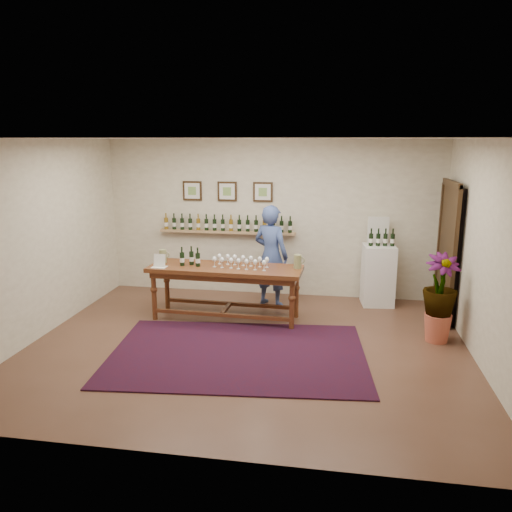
% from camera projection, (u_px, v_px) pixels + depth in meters
% --- Properties ---
extents(ground, '(6.00, 6.00, 0.00)m').
position_uv_depth(ground, '(247.00, 346.00, 6.89)').
color(ground, '#533424').
rests_on(ground, ground).
extents(room_shell, '(6.00, 6.00, 6.00)m').
position_uv_depth(room_shell, '(395.00, 245.00, 8.09)').
color(room_shell, beige).
rests_on(room_shell, ground).
extents(rug, '(3.55, 2.53, 0.02)m').
position_uv_depth(rug, '(238.00, 354.00, 6.63)').
color(rug, '#450C15').
rests_on(rug, ground).
extents(tasting_table, '(2.43, 0.86, 0.85)m').
position_uv_depth(tasting_table, '(225.00, 275.00, 7.82)').
color(tasting_table, '#4C2213').
rests_on(tasting_table, ground).
extents(table_glasses, '(1.27, 0.45, 0.17)m').
position_uv_depth(table_glasses, '(241.00, 262.00, 7.74)').
color(table_glasses, white).
rests_on(table_glasses, tasting_table).
extents(table_bottles, '(0.30, 0.17, 0.32)m').
position_uv_depth(table_bottles, '(191.00, 255.00, 7.84)').
color(table_bottles, black).
rests_on(table_bottles, tasting_table).
extents(pitcher_left, '(0.16, 0.16, 0.21)m').
position_uv_depth(pitcher_left, '(163.00, 256.00, 8.02)').
color(pitcher_left, olive).
rests_on(pitcher_left, tasting_table).
extents(pitcher_right, '(0.14, 0.14, 0.21)m').
position_uv_depth(pitcher_right, '(298.00, 262.00, 7.67)').
color(pitcher_right, olive).
rests_on(pitcher_right, tasting_table).
extents(menu_card, '(0.23, 0.17, 0.20)m').
position_uv_depth(menu_card, '(160.00, 261.00, 7.75)').
color(menu_card, silver).
rests_on(menu_card, tasting_table).
extents(display_pedestal, '(0.57, 0.57, 1.04)m').
position_uv_depth(display_pedestal, '(378.00, 275.00, 8.56)').
color(display_pedestal, white).
rests_on(display_pedestal, ground).
extents(pedestal_bottles, '(0.32, 0.11, 0.31)m').
position_uv_depth(pedestal_bottles, '(382.00, 237.00, 8.38)').
color(pedestal_bottles, black).
rests_on(pedestal_bottles, display_pedestal).
extents(info_sign, '(0.36, 0.05, 0.49)m').
position_uv_depth(info_sign, '(378.00, 230.00, 8.53)').
color(info_sign, silver).
rests_on(info_sign, display_pedestal).
extents(potted_plant, '(0.69, 0.69, 1.09)m').
position_uv_depth(potted_plant, '(440.00, 298.00, 6.93)').
color(potted_plant, '#B5543C').
rests_on(potted_plant, ground).
extents(person, '(0.75, 0.63, 1.74)m').
position_uv_depth(person, '(271.00, 256.00, 8.44)').
color(person, '#374A82').
rests_on(person, ground).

